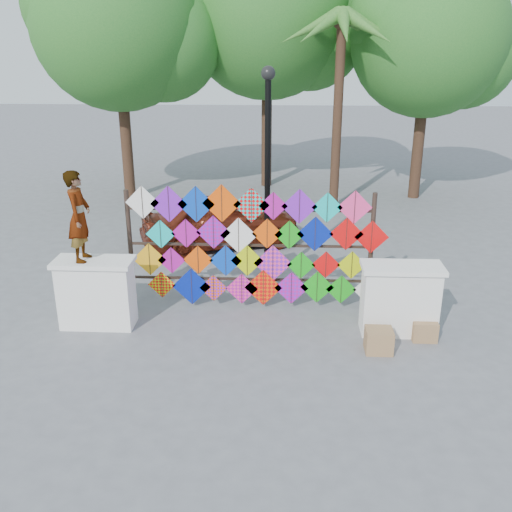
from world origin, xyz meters
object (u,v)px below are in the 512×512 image
at_px(lamppost, 268,158).
at_px(vendor_woman, 79,216).
at_px(kite_rack, 253,247).
at_px(sedan, 220,220).

bearing_deg(lamppost, vendor_woman, -145.19).
xyz_separation_m(kite_rack, vendor_woman, (-2.94, -0.93, 0.84)).
distance_m(sedan, lamppost, 3.29).
relative_size(kite_rack, vendor_woman, 3.10).
bearing_deg(sedan, vendor_woman, 136.97).
bearing_deg(vendor_woman, lamppost, -57.29).
relative_size(kite_rack, lamppost, 1.11).
height_order(sedan, lamppost, lamppost).
height_order(vendor_woman, sedan, vendor_woman).
xyz_separation_m(vendor_woman, sedan, (1.92, 4.49, -1.40)).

